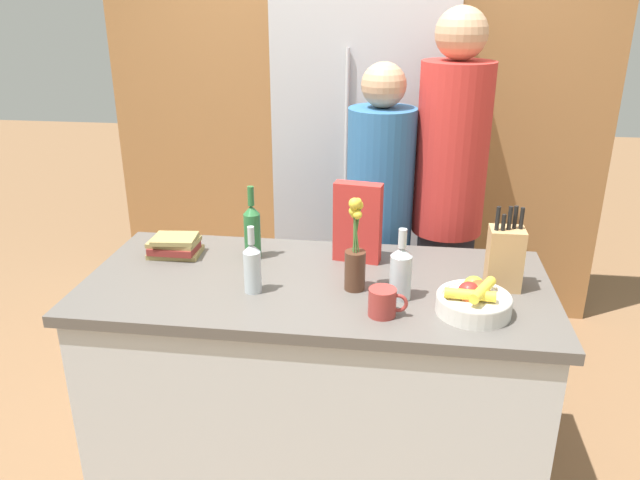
{
  "coord_description": "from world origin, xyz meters",
  "views": [
    {
      "loc": [
        0.28,
        -2.01,
        1.88
      ],
      "look_at": [
        0.0,
        0.1,
        1.03
      ],
      "focal_mm": 35.0,
      "sensor_mm": 36.0,
      "label": 1
    }
  ],
  "objects_px": {
    "book_stack": "(175,246)",
    "bottle_wine": "(401,271)",
    "fruit_bowl": "(474,299)",
    "bottle_vinegar": "(252,230)",
    "cereal_box": "(358,223)",
    "bottle_oil": "(252,267)",
    "coffee_mug": "(383,302)",
    "person_in_blue": "(449,195)",
    "knife_block": "(505,257)",
    "refrigerator": "(364,168)",
    "person_at_sink": "(379,222)",
    "flower_vase": "(355,256)"
  },
  "relations": [
    {
      "from": "refrigerator",
      "to": "person_in_blue",
      "type": "distance_m",
      "value": 0.74
    },
    {
      "from": "bottle_wine",
      "to": "person_in_blue",
      "type": "relative_size",
      "value": 0.14
    },
    {
      "from": "coffee_mug",
      "to": "book_stack",
      "type": "height_order",
      "value": "coffee_mug"
    },
    {
      "from": "fruit_bowl",
      "to": "flower_vase",
      "type": "bearing_deg",
      "value": 163.31
    },
    {
      "from": "fruit_bowl",
      "to": "coffee_mug",
      "type": "relative_size",
      "value": 1.89
    },
    {
      "from": "coffee_mug",
      "to": "person_at_sink",
      "type": "distance_m",
      "value": 0.84
    },
    {
      "from": "person_at_sink",
      "to": "coffee_mug",
      "type": "bearing_deg",
      "value": -90.62
    },
    {
      "from": "book_stack",
      "to": "bottle_oil",
      "type": "relative_size",
      "value": 0.85
    },
    {
      "from": "cereal_box",
      "to": "bottle_wine",
      "type": "bearing_deg",
      "value": -60.49
    },
    {
      "from": "coffee_mug",
      "to": "bottle_oil",
      "type": "height_order",
      "value": "bottle_oil"
    },
    {
      "from": "flower_vase",
      "to": "person_in_blue",
      "type": "relative_size",
      "value": 0.18
    },
    {
      "from": "bottle_wine",
      "to": "person_at_sink",
      "type": "xyz_separation_m",
      "value": [
        -0.1,
        0.71,
        -0.09
      ]
    },
    {
      "from": "fruit_bowl",
      "to": "bottle_vinegar",
      "type": "height_order",
      "value": "bottle_vinegar"
    },
    {
      "from": "cereal_box",
      "to": "bottle_vinegar",
      "type": "bearing_deg",
      "value": -176.08
    },
    {
      "from": "bottle_oil",
      "to": "person_in_blue",
      "type": "bearing_deg",
      "value": 47.54
    },
    {
      "from": "fruit_bowl",
      "to": "bottle_wine",
      "type": "height_order",
      "value": "bottle_wine"
    },
    {
      "from": "bottle_oil",
      "to": "coffee_mug",
      "type": "bearing_deg",
      "value": -13.85
    },
    {
      "from": "bottle_vinegar",
      "to": "coffee_mug",
      "type": "bearing_deg",
      "value": -37.7
    },
    {
      "from": "bottle_wine",
      "to": "book_stack",
      "type": "bearing_deg",
      "value": 164.14
    },
    {
      "from": "flower_vase",
      "to": "person_at_sink",
      "type": "relative_size",
      "value": 0.21
    },
    {
      "from": "book_stack",
      "to": "person_in_blue",
      "type": "xyz_separation_m",
      "value": [
        1.08,
        0.49,
        0.1
      ]
    },
    {
      "from": "fruit_bowl",
      "to": "refrigerator",
      "type": "bearing_deg",
      "value": 107.78
    },
    {
      "from": "bottle_wine",
      "to": "bottle_oil",
      "type": "bearing_deg",
      "value": -177.77
    },
    {
      "from": "flower_vase",
      "to": "bottle_wine",
      "type": "xyz_separation_m",
      "value": [
        0.16,
        -0.05,
        -0.03
      ]
    },
    {
      "from": "bottle_wine",
      "to": "fruit_bowl",
      "type": "bearing_deg",
      "value": -16.65
    },
    {
      "from": "book_stack",
      "to": "bottle_wine",
      "type": "distance_m",
      "value": 0.92
    },
    {
      "from": "bottle_oil",
      "to": "person_at_sink",
      "type": "relative_size",
      "value": 0.15
    },
    {
      "from": "refrigerator",
      "to": "bottle_oil",
      "type": "bearing_deg",
      "value": -101.76
    },
    {
      "from": "cereal_box",
      "to": "bottle_wine",
      "type": "height_order",
      "value": "cereal_box"
    },
    {
      "from": "fruit_bowl",
      "to": "bottle_vinegar",
      "type": "relative_size",
      "value": 0.83
    },
    {
      "from": "refrigerator",
      "to": "fruit_bowl",
      "type": "relative_size",
      "value": 8.23
    },
    {
      "from": "flower_vase",
      "to": "coffee_mug",
      "type": "relative_size",
      "value": 2.64
    },
    {
      "from": "cereal_box",
      "to": "bottle_oil",
      "type": "xyz_separation_m",
      "value": [
        -0.33,
        -0.32,
        -0.06
      ]
    },
    {
      "from": "fruit_bowl",
      "to": "person_in_blue",
      "type": "distance_m",
      "value": 0.82
    },
    {
      "from": "refrigerator",
      "to": "coffee_mug",
      "type": "xyz_separation_m",
      "value": [
        0.17,
        -1.48,
        -0.04
      ]
    },
    {
      "from": "flower_vase",
      "to": "bottle_oil",
      "type": "distance_m",
      "value": 0.35
    },
    {
      "from": "coffee_mug",
      "to": "fruit_bowl",
      "type": "bearing_deg",
      "value": 11.74
    },
    {
      "from": "fruit_bowl",
      "to": "bottle_wine",
      "type": "bearing_deg",
      "value": 163.35
    },
    {
      "from": "knife_block",
      "to": "bottle_oil",
      "type": "bearing_deg",
      "value": -170.16
    },
    {
      "from": "bottle_wine",
      "to": "refrigerator",
      "type": "bearing_deg",
      "value": 99.18
    },
    {
      "from": "coffee_mug",
      "to": "knife_block",
      "type": "bearing_deg",
      "value": 32.69
    },
    {
      "from": "fruit_bowl",
      "to": "cereal_box",
      "type": "height_order",
      "value": "cereal_box"
    },
    {
      "from": "book_stack",
      "to": "bottle_oil",
      "type": "height_order",
      "value": "bottle_oil"
    },
    {
      "from": "bottle_vinegar",
      "to": "person_in_blue",
      "type": "height_order",
      "value": "person_in_blue"
    },
    {
      "from": "bottle_oil",
      "to": "book_stack",
      "type": "bearing_deg",
      "value": 144.49
    },
    {
      "from": "cereal_box",
      "to": "fruit_bowl",
      "type": "bearing_deg",
      "value": -42.32
    },
    {
      "from": "refrigerator",
      "to": "coffee_mug",
      "type": "height_order",
      "value": "refrigerator"
    },
    {
      "from": "fruit_bowl",
      "to": "person_in_blue",
      "type": "bearing_deg",
      "value": 92.97
    },
    {
      "from": "person_in_blue",
      "to": "bottle_vinegar",
      "type": "bearing_deg",
      "value": -149.68
    },
    {
      "from": "refrigerator",
      "to": "book_stack",
      "type": "height_order",
      "value": "refrigerator"
    }
  ]
}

